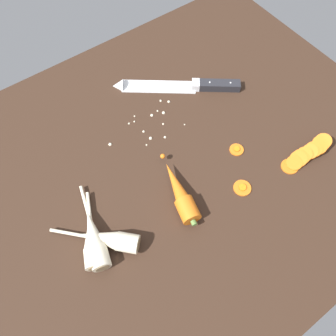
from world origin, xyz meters
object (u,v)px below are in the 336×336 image
Objects in this scene: carrot_slice_stray_near at (242,188)px; parsnip_mid_right at (109,239)px; chefs_knife at (174,86)px; carrot_slice_stray_mid at (237,149)px; parsnip_mid_left at (95,239)px; carrot_slice_stack at (307,153)px; parsnip_front at (92,241)px; whole_carrot at (180,193)px.

parsnip_mid_right is at bearing 167.78° from carrot_slice_stray_near.
chefs_knife reaches higher than carrot_slice_stray_mid.
carrot_slice_stack is (51.70, -11.09, -0.54)cm from parsnip_mid_left.
carrot_slice_stray_mid is (39.37, 0.03, -1.62)cm from parsnip_mid_left.
parsnip_mid_left reaches higher than carrot_slice_stack.
parsnip_front is at bearing 168.25° from carrot_slice_stack.
parsnip_front is 1.08× the size of parsnip_mid_right.
parsnip_mid_left is at bearing 142.60° from parsnip_mid_right.
chefs_knife is at bearing 32.80° from parsnip_front.
carrot_slice_stack reaches higher than chefs_knife.
parsnip_mid_right is (3.02, -1.63, -0.00)cm from parsnip_front.
carrot_slice_stack is at bearing -12.10° from parsnip_mid_left.
whole_carrot is 5.38× the size of carrot_slice_stray_mid.
whole_carrot is 1.11× the size of parsnip_front.
carrot_slice_stack is at bearing -16.24° from whole_carrot.
carrot_slice_stray_near and carrot_slice_stray_mid have the same top height.
carrot_slice_stray_near is at bearing -12.22° from parsnip_mid_right.
parsnip_mid_left is 5.69× the size of carrot_slice_stray_mid.
carrot_slice_stray_mid is at bearing -89.19° from chefs_knife.
whole_carrot is at bearing 153.21° from carrot_slice_stray_near.
chefs_knife is 33.04cm from whole_carrot.
whole_carrot is 18.16cm from parsnip_mid_right.
parsnip_front and parsnip_mid_right have the same top height.
parsnip_front is (-39.64, -25.55, 1.33)cm from chefs_knife.
parsnip_mid_left is at bearing 167.90° from carrot_slice_stack.
carrot_slice_stray_near is 10.39cm from carrot_slice_stray_mid.
whole_carrot is 1.32× the size of carrot_slice_stack.
parsnip_mid_right is at bearing 169.37° from carrot_slice_stack.
whole_carrot is at bearing -173.81° from carrot_slice_stray_mid.
parsnip_mid_right reaches higher than carrot_slice_stack.
parsnip_front is 0.86× the size of parsnip_mid_left.
parsnip_mid_right is at bearing -28.31° from parsnip_front.
carrot_slice_stack is 16.63cm from carrot_slice_stray_mid.
carrot_slice_stack is 3.42× the size of carrot_slice_stray_near.
carrot_slice_stray_mid is (18.82, 2.04, -1.74)cm from whole_carrot.
chefs_knife reaches higher than carrot_slice_stray_near.
chefs_knife is 1.77× the size of parsnip_front.
chefs_knife is 7.24× the size of carrot_slice_stray_near.
chefs_knife is at bearing 109.20° from carrot_slice_stack.
parsnip_front is at bearing 166.23° from carrot_slice_stray_near.
carrot_slice_stray_near is (33.54, -8.57, -1.62)cm from parsnip_mid_left.
parsnip_mid_right is at bearing -143.43° from chefs_knife.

